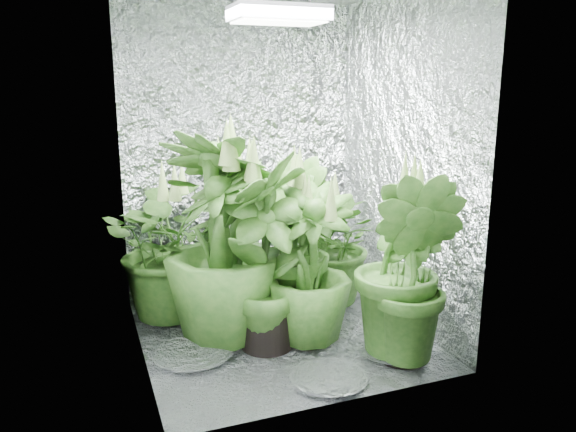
# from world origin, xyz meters

# --- Properties ---
(ground) EXTENTS (1.60, 1.60, 0.00)m
(ground) POSITION_xyz_m (0.00, 0.00, 0.00)
(ground) COLOR silver
(ground) RESTS_ON ground
(walls) EXTENTS (1.62, 1.62, 2.00)m
(walls) POSITION_xyz_m (0.00, 0.00, 1.00)
(walls) COLOR silver
(walls) RESTS_ON ground
(grow_lamp) EXTENTS (0.50, 0.30, 0.22)m
(grow_lamp) POSITION_xyz_m (0.00, 0.00, 1.83)
(grow_lamp) COLOR gray
(grow_lamp) RESTS_ON ceiling
(plant_a) EXTENTS (0.92, 0.92, 1.02)m
(plant_a) POSITION_xyz_m (-0.55, 0.48, 0.49)
(plant_a) COLOR black
(plant_a) RESTS_ON ground
(plant_b) EXTENTS (0.76, 0.76, 1.13)m
(plant_b) POSITION_xyz_m (-0.10, 0.60, 0.52)
(plant_b) COLOR black
(plant_b) RESTS_ON ground
(plant_c) EXTENTS (0.56, 0.56, 1.12)m
(plant_c) POSITION_xyz_m (0.10, 0.10, 0.52)
(plant_c) COLOR black
(plant_c) RESTS_ON ground
(plant_d) EXTENTS (0.95, 0.95, 1.31)m
(plant_d) POSITION_xyz_m (-0.32, 0.06, 0.61)
(plant_d) COLOR black
(plant_d) RESTS_ON ground
(plant_e) EXTENTS (0.81, 0.81, 0.93)m
(plant_e) POSITION_xyz_m (0.44, 0.30, 0.44)
(plant_e) COLOR black
(plant_e) RESTS_ON ground
(plant_f) EXTENTS (0.81, 0.81, 1.21)m
(plant_f) POSITION_xyz_m (-0.12, -0.13, 0.56)
(plant_f) COLOR black
(plant_f) RESTS_ON ground
(plant_g) EXTENTS (0.79, 0.79, 1.12)m
(plant_g) POSITION_xyz_m (0.52, -0.53, 0.52)
(plant_g) COLOR black
(plant_g) RESTS_ON ground
(plant_h) EXTENTS (0.68, 0.68, 0.98)m
(plant_h) POSITION_xyz_m (0.12, -0.15, 0.45)
(plant_h) COLOR black
(plant_h) RESTS_ON ground
(circulation_fan) EXTENTS (0.14, 0.31, 0.36)m
(circulation_fan) POSITION_xyz_m (0.60, 0.57, 0.15)
(circulation_fan) COLOR black
(circulation_fan) RESTS_ON ground
(plant_label) EXTENTS (0.05, 0.03, 0.08)m
(plant_label) POSITION_xyz_m (0.58, -0.56, 0.30)
(plant_label) COLOR white
(plant_label) RESTS_ON plant_g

